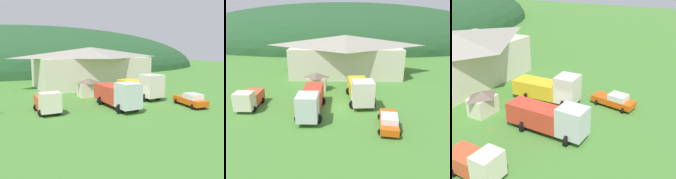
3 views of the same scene
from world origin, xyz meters
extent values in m
plane|color=#477F33|center=(0.00, 0.00, 0.00)|extent=(200.00, 200.00, 0.00)
ellipsoid|color=#234C28|center=(0.00, 61.17, 0.00)|extent=(127.57, 60.00, 29.13)
cube|color=beige|center=(1.12, 17.01, 2.72)|extent=(19.87, 11.44, 5.45)
pyramid|color=gray|center=(1.12, 17.01, 6.40)|extent=(21.46, 12.35, 1.91)
cube|color=beige|center=(-3.40, 7.15, 1.00)|extent=(2.89, 2.05, 2.01)
pyramid|color=#6B5B4C|center=(-3.40, 7.15, 2.36)|extent=(3.12, 2.22, 0.70)
cube|color=beige|center=(-11.16, -1.15, 1.46)|extent=(2.18, 1.74, 2.13)
cube|color=black|center=(-11.16, -1.24, 1.93)|extent=(1.18, 1.38, 0.68)
cube|color=#DB512D|center=(-11.12, 1.22, 1.09)|extent=(2.20, 3.07, 1.37)
cylinder|color=black|center=(-10.23, -1.17, 0.40)|extent=(0.80, 0.30, 0.80)
cylinder|color=black|center=(-12.09, -1.14, 0.40)|extent=(0.80, 0.30, 0.80)
cylinder|color=black|center=(-10.19, 1.66, 0.40)|extent=(0.80, 0.30, 0.80)
cylinder|color=black|center=(-12.04, 1.69, 0.40)|extent=(0.80, 0.30, 0.80)
cube|color=silver|center=(-3.13, -3.83, 1.95)|extent=(2.26, 2.58, 2.80)
cube|color=black|center=(-3.13, -3.96, 2.56)|extent=(1.22, 2.06, 0.89)
cube|color=red|center=(-3.12, 0.29, 1.56)|extent=(2.27, 5.68, 2.03)
cylinder|color=black|center=(-2.15, -3.83, 0.55)|extent=(1.10, 0.30, 1.10)
cylinder|color=black|center=(-4.11, -3.83, 0.55)|extent=(1.10, 0.30, 1.10)
cylinder|color=black|center=(-2.14, 1.14, 0.55)|extent=(1.10, 0.30, 1.10)
cylinder|color=black|center=(-4.10, 1.14, 0.55)|extent=(1.10, 0.30, 1.10)
cube|color=silver|center=(3.10, 0.20, 2.08)|extent=(2.74, 2.56, 3.06)
cube|color=black|center=(3.11, 0.08, 2.75)|extent=(1.51, 2.01, 0.98)
cube|color=gold|center=(2.83, 4.23, 1.45)|extent=(2.96, 5.85, 1.79)
cylinder|color=black|center=(4.24, 0.27, 0.55)|extent=(1.10, 0.30, 1.10)
cylinder|color=black|center=(1.96, 0.12, 0.55)|extent=(1.10, 0.30, 1.10)
cylinder|color=black|center=(3.91, 5.16, 0.55)|extent=(1.10, 0.30, 1.10)
cylinder|color=black|center=(1.63, 5.01, 0.55)|extent=(1.10, 0.30, 1.10)
cube|color=#DC5310|center=(5.45, -4.55, 0.69)|extent=(2.51, 5.19, 0.70)
cube|color=silver|center=(5.37, -5.14, 1.35)|extent=(1.93, 2.21, 0.62)
cylinder|color=black|center=(5.98, -6.34, 0.34)|extent=(0.68, 0.24, 0.68)
cylinder|color=black|center=(4.43, -6.11, 0.34)|extent=(0.68, 0.24, 0.68)
cylinder|color=black|center=(6.47, -2.99, 0.34)|extent=(0.68, 0.24, 0.68)
cylinder|color=black|center=(4.92, -2.76, 0.34)|extent=(0.68, 0.24, 0.68)
cone|color=orange|center=(2.41, -2.36, 0.00)|extent=(0.36, 0.36, 0.53)
cone|color=orange|center=(-5.54, 4.14, 0.00)|extent=(0.36, 0.36, 0.46)
camera|label=1|loc=(-17.41, -27.40, 7.13)|focal=40.45mm
camera|label=2|loc=(0.58, -25.29, 11.66)|focal=35.40mm
camera|label=3|loc=(-22.81, -14.37, 14.73)|focal=45.08mm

